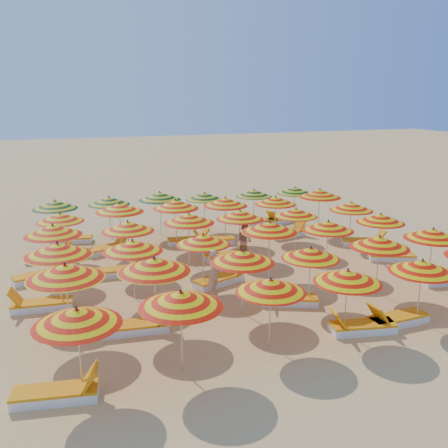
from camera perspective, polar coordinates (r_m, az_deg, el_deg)
The scene contains 59 objects.
ground at distance 17.71m, azimuth 0.57°, elevation -5.40°, with size 120.00×120.00×0.00m, color tan.
umbrella_0 at distance 10.65m, azimuth -16.46°, elevation -10.15°, with size 1.98×1.98×1.93m.
umbrella_1 at distance 10.95m, azimuth -4.96°, elevation -8.58°, with size 2.31×2.31×1.98m.
umbrella_2 at distance 12.11m, azimuth 5.36°, elevation -7.05°, with size 2.26×2.26×1.81m.
umbrella_3 at distance 12.98m, azimuth 13.95°, elevation -5.84°, with size 1.88×1.88×1.83m.
umbrella_4 at distance 14.29m, azimuth 21.71°, elevation -4.52°, with size 2.25×2.25×1.84m.
umbrella_6 at distance 12.96m, azimuth -17.70°, elevation -5.21°, with size 2.26×2.26×2.06m.
umbrella_7 at distance 13.02m, azimuth -7.98°, elevation -4.65°, with size 2.01×2.01×2.03m.
umbrella_8 at distance 13.86m, azimuth 2.13°, elevation -3.75°, with size 2.18×2.18×1.92m.
umbrella_9 at distance 14.67m, azimuth 9.89°, elevation -3.31°, with size 2.01×2.01×1.81m.
umbrella_10 at distance 15.91m, azimuth 17.37°, elevation -2.00°, with size 2.06×2.06×1.92m.
umbrella_11 at distance 17.42m, azimuth 22.77°, elevation -1.05°, with size 2.11×2.11×1.93m.
umbrella_12 at distance 14.88m, azimuth -18.48°, elevation -2.77°, with size 2.28×2.28×2.05m.
umbrella_13 at distance 15.12m, azimuth -10.41°, elevation -2.48°, with size 2.20×2.20×1.90m.
umbrella_14 at distance 15.75m, azimuth -2.40°, elevation -1.79°, with size 1.97×1.97×1.83m.
umbrella_15 at distance 16.67m, azimuth 5.23°, elevation -0.34°, with size 2.27×2.27×2.02m.
umbrella_16 at distance 17.58m, azimuth 11.82°, elevation -0.21°, with size 2.11×2.11×1.88m.
umbrella_17 at distance 19.18m, azimuth 17.47°, elevation 0.62°, with size 1.92×1.92×1.87m.
umbrella_18 at distance 17.25m, azimuth -18.99°, elevation -0.67°, with size 2.28×2.28×1.98m.
umbrella_19 at distance 17.35m, azimuth -10.94°, elevation -0.27°, with size 2.08×2.08×1.91m.
umbrella_20 at distance 17.98m, azimuth -4.06°, elevation 0.66°, with size 2.32×2.32×1.97m.
umbrella_21 at distance 18.76m, azimuth 1.83°, elevation 1.07°, with size 2.10×2.10×1.90m.
umbrella_22 at distance 19.71m, azimuth 8.23°, elevation 1.31°, with size 2.01×2.01×1.80m.
umbrella_23 at distance 20.90m, azimuth 14.36°, elevation 1.95°, with size 1.96×1.96×1.87m.
umbrella_24 at distance 19.47m, azimuth -18.23°, elevation 0.71°, with size 1.78×1.78×1.85m.
umbrella_25 at distance 19.76m, azimuth -11.87°, elevation 1.83°, with size 2.24×2.24×2.04m.
umbrella_26 at distance 20.17m, azimuth -5.55°, elevation 2.26°, with size 2.03×2.03×2.02m.
umbrella_27 at distance 20.74m, azimuth 0.15°, elevation 2.55°, with size 2.26×2.26×1.97m.
umbrella_28 at distance 21.44m, azimuth 5.91°, elevation 2.69°, with size 2.18×2.18×1.89m.
umbrella_29 at distance 22.53m, azimuth 10.88°, elevation 3.45°, with size 2.19×2.19×2.05m.
umbrella_30 at distance 21.48m, azimuth -18.76°, elevation 2.10°, with size 2.06×2.06×1.93m.
umbrella_31 at distance 21.88m, azimuth -13.02°, elevation 2.61°, with size 2.10×2.10×1.89m.
umbrella_32 at distance 22.06m, azimuth -7.35°, elevation 3.17°, with size 2.46×2.46×1.98m.
umbrella_33 at distance 22.72m, azimuth -2.23°, elevation 3.20°, with size 2.19×2.19×1.79m.
umbrella_34 at distance 23.42m, azimuth 3.44°, elevation 3.55°, with size 1.77×1.77×1.80m.
umbrella_35 at distance 24.34m, azimuth 8.11°, elevation 3.83°, with size 2.19×2.19×1.79m.
lounger_0 at distance 11.23m, azimuth -18.49°, elevation -17.87°, with size 1.81×0.89×0.69m.
lounger_1 at distance 13.80m, azimuth 15.39°, elevation -11.25°, with size 1.81×0.92×0.69m.
lounger_2 at distance 14.51m, azimuth 19.09°, elevation -10.24°, with size 1.75×0.63×0.69m.
lounger_3 at distance 13.53m, azimuth -9.82°, elevation -11.46°, with size 1.79×0.80×0.69m.
lounger_4 at distance 15.10m, azimuth 7.21°, elevation -8.52°, with size 1.82×1.24×0.69m.
lounger_5 at distance 18.11m, azimuth 24.19°, elevation -5.76°, with size 1.80×0.83×0.69m.
lounger_6 at distance 15.56m, azimuth -20.24°, elevation -8.63°, with size 1.79×0.77×0.69m.
lounger_7 at distance 16.49m, azimuth -0.49°, elevation -6.37°, with size 1.83×1.11×0.69m.
lounger_8 at distance 19.80m, azimuth 18.48°, elevation -3.53°, with size 1.82×1.23×0.69m.
lounger_9 at distance 17.90m, azimuth -20.20°, elevation -5.59°, with size 1.82×0.99×0.69m.
lounger_10 at distance 17.63m, azimuth -12.25°, elevation -5.30°, with size 1.76×0.67×0.69m.
lounger_11 at distance 18.80m, azimuth 0.31°, elevation -3.71°, with size 1.76×0.65×0.69m.
lounger_12 at distance 21.44m, azimuth 15.73°, elevation -1.96°, with size 1.82×1.20×0.69m.
lounger_13 at distance 19.97m, azimuth -19.36°, elevation -3.45°, with size 1.77×0.71×0.69m.
lounger_14 at distance 20.24m, azimuth -13.10°, elevation -2.76°, with size 1.82×1.20×0.69m.
lounger_15 at distance 20.87m, azimuth -3.97°, elevation -1.88°, with size 1.80×0.83×0.69m.
lounger_16 at distance 20.86m, azimuth -1.31°, elevation -1.86°, with size 1.82×0.99×0.69m.
lounger_17 at distance 22.03m, azimuth 7.25°, elevation -1.08°, with size 1.81×0.90×0.69m.
lounger_18 at distance 22.02m, azimuth -17.14°, elevation -1.63°, with size 1.82×1.02×0.69m.
lounger_19 at distance 24.05m, azimuth 4.36°, elevation 0.32°, with size 1.74×0.61×0.69m.
lounger_20 at distance 24.46m, azimuth 6.64°, elevation 0.51°, with size 1.83×1.09×0.69m.
beachgoer_b at distance 19.03m, azimuth 2.34°, elevation -1.89°, with size 0.64×0.50×1.32m, color tan.
beachgoer_a at distance 15.33m, azimuth -1.14°, elevation -5.66°, with size 0.54×0.36×1.49m, color tan.
Camera 1 is at (-6.04, -15.51, 6.03)m, focal length 40.00 mm.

